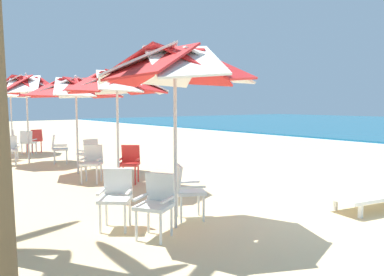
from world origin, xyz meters
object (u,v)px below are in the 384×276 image
plastic_chair_11 (28,141)px  plastic_chair_2 (186,188)px  beach_umbrella_1 (117,84)px  plastic_chair_6 (58,147)px  beach_umbrella_4 (10,90)px  plastic_chair_3 (130,161)px  beach_umbrella_0 (175,67)px  plastic_chair_10 (35,139)px  plastic_chair_8 (9,148)px  plastic_chair_5 (89,152)px  sun_lounger_1 (382,192)px  plastic_chair_0 (116,194)px  plastic_chair_1 (156,201)px  beach_umbrella_3 (26,86)px  plastic_chair_4 (92,161)px  plastic_chair_7 (7,145)px  plastic_chair_9 (10,139)px  beach_umbrella_2 (76,89)px

plastic_chair_11 → plastic_chair_2: bearing=-1.5°
beach_umbrella_1 → plastic_chair_6: bearing=177.1°
beach_umbrella_4 → plastic_chair_11: beach_umbrella_4 is taller
plastic_chair_2 → plastic_chair_3: (-3.05, 0.70, 0.00)m
beach_umbrella_0 → plastic_chair_10: size_ratio=3.10×
beach_umbrella_4 → plastic_chair_8: bearing=-15.0°
beach_umbrella_0 → plastic_chair_5: (-5.45, 1.01, -1.83)m
plastic_chair_5 → plastic_chair_6: same height
plastic_chair_2 → beach_umbrella_1: beach_umbrella_1 is taller
plastic_chair_6 → plastic_chair_11: bearing=-176.8°
plastic_chair_5 → sun_lounger_1: size_ratio=0.39×
plastic_chair_0 → plastic_chair_1: same height
beach_umbrella_3 → plastic_chair_8: bearing=-83.7°
plastic_chair_4 → plastic_chair_5: 1.68m
beach_umbrella_3 → plastic_chair_7: (-0.95, -0.40, -1.86)m
plastic_chair_3 → plastic_chair_7: size_ratio=1.00×
plastic_chair_3 → plastic_chair_6: (-3.87, -0.30, 0.00)m
plastic_chair_9 → plastic_chair_8: bearing=-13.2°
beach_umbrella_0 → plastic_chair_6: size_ratio=3.10×
beach_umbrella_1 → beach_umbrella_2: bearing=178.8°
beach_umbrella_3 → plastic_chair_10: (-2.59, 0.94, -1.86)m
beach_umbrella_2 → sun_lounger_1: beach_umbrella_2 is taller
plastic_chair_4 → plastic_chair_8: same height
plastic_chair_5 → plastic_chair_10: (-4.98, 0.03, 0.00)m
plastic_chair_2 → beach_umbrella_1: (-2.60, 0.19, 1.73)m
plastic_chair_7 → sun_lounger_1: size_ratio=0.39×
beach_umbrella_1 → plastic_chair_7: bearing=-172.0°
beach_umbrella_0 → plastic_chair_11: bearing=176.4°
plastic_chair_1 → beach_umbrella_2: 5.70m
plastic_chair_8 → plastic_chair_3: bearing=18.9°
beach_umbrella_1 → sun_lounger_1: bearing=34.9°
plastic_chair_2 → plastic_chair_10: (-10.19, 0.68, 0.00)m
plastic_chair_11 → sun_lounger_1: bearing=14.3°
beach_umbrella_0 → plastic_chair_10: bearing=174.3°
plastic_chair_0 → plastic_chair_10: (-9.89, 1.72, 0.00)m
plastic_chair_6 → plastic_chair_11: same height
sun_lounger_1 → plastic_chair_10: bearing=-168.4°
plastic_chair_3 → beach_umbrella_2: size_ratio=0.34×
plastic_chair_2 → plastic_chair_8: bearing=-173.7°
plastic_chair_4 → plastic_chair_10: 6.58m
beach_umbrella_0 → plastic_chair_8: size_ratio=3.10×
plastic_chair_8 → plastic_chair_9: size_ratio=1.00×
plastic_chair_3 → sun_lounger_1: bearing=27.4°
plastic_chair_1 → plastic_chair_8: size_ratio=1.00×
plastic_chair_7 → plastic_chair_8: same height
beach_umbrella_1 → plastic_chair_4: 2.02m
plastic_chair_1 → beach_umbrella_3: size_ratio=0.32×
beach_umbrella_0 → plastic_chair_3: beach_umbrella_0 is taller
beach_umbrella_2 → plastic_chair_8: size_ratio=2.94×
plastic_chair_2 → beach_umbrella_3: (-7.61, -0.26, 1.86)m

